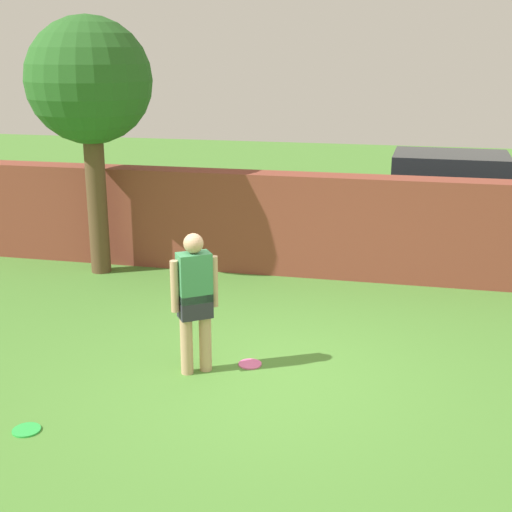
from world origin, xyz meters
TOP-DOWN VIEW (x-y plane):
  - ground_plane at (0.00, 0.00)m, footprint 40.00×40.00m
  - brick_wall at (-1.50, 3.84)m, footprint 12.21×0.50m
  - tree at (-3.41, 3.20)m, footprint 1.93×1.93m
  - person at (-0.77, -0.02)m, footprint 0.46×0.39m
  - car at (2.13, 6.01)m, footprint 4.24×2.00m
  - frisbee_pink at (-0.22, 0.28)m, footprint 0.27×0.27m
  - frisbee_green at (-1.98, -1.63)m, footprint 0.27×0.27m

SIDE VIEW (x-z plane):
  - ground_plane at x=0.00m, z-range 0.00..0.00m
  - frisbee_pink at x=-0.22m, z-range 0.00..0.02m
  - frisbee_green at x=-1.98m, z-range 0.00..0.02m
  - brick_wall at x=-1.50m, z-range 0.00..1.63m
  - car at x=2.13m, z-range 0.00..1.72m
  - person at x=-0.77m, z-range 0.09..1.71m
  - tree at x=-3.41m, z-range 0.98..5.00m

